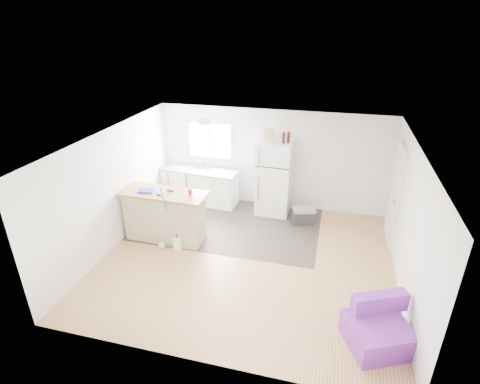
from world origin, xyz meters
name	(u,v)px	position (x,y,z in m)	size (l,w,h in m)	color
room	(248,205)	(0.00, 0.00, 1.20)	(5.51, 5.01, 2.41)	#A67346
vinyl_zone	(229,224)	(-0.73, 1.25, 0.00)	(4.05, 2.50, 0.00)	#352D27
window	(210,140)	(-1.55, 2.49, 1.55)	(1.18, 0.06, 0.98)	white
interior_door	(395,194)	(2.72, 1.55, 1.02)	(0.11, 0.92, 2.10)	white
ceiling_fixture	(205,122)	(-1.20, 1.20, 2.36)	(0.30, 0.30, 0.07)	white
kitchen_cabinets	(200,185)	(-1.77, 2.19, 0.45)	(2.01, 0.79, 1.15)	white
peninsula	(165,215)	(-1.85, 0.33, 0.55)	(1.78, 0.73, 1.08)	#BFB28A
refrigerator	(274,178)	(0.14, 2.12, 0.88)	(0.81, 0.77, 1.76)	white
cooler	(303,215)	(0.91, 1.72, 0.19)	(0.57, 0.46, 0.38)	#2A2B2D
purple_seat	(378,329)	(2.29, -1.53, 0.25)	(1.07, 1.07, 0.68)	purple
cleaner_jug	(177,243)	(-1.46, 0.00, 0.14)	(0.18, 0.15, 0.33)	white
mop	(163,238)	(-1.75, -0.02, 0.23)	(0.25, 0.39, 1.40)	green
red_cup	(190,192)	(-1.27, 0.38, 1.14)	(0.08, 0.08, 0.12)	red
blue_tray	(146,191)	(-2.19, 0.28, 1.10)	(0.30, 0.22, 0.04)	#132AB3
tool_a	(171,191)	(-1.71, 0.41, 1.10)	(0.14, 0.05, 0.03)	black
tool_b	(159,195)	(-1.86, 0.17, 1.09)	(0.10, 0.04, 0.03)	black
cardboard_box	(269,136)	(0.00, 2.03, 1.91)	(0.20, 0.10, 0.30)	tan
bottle_left	(284,138)	(0.32, 2.03, 1.89)	(0.07, 0.07, 0.25)	#3A120A
bottle_right	(288,137)	(0.42, 2.09, 1.89)	(0.07, 0.07, 0.25)	#3A120A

